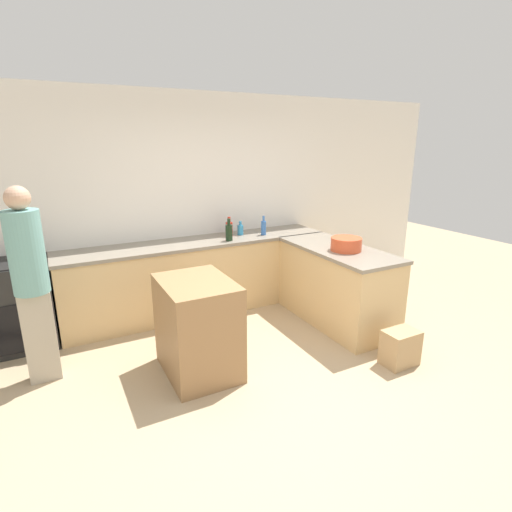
% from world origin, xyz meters
% --- Properties ---
extents(ground_plane, '(14.00, 14.00, 0.00)m').
position_xyz_m(ground_plane, '(0.00, 0.00, 0.00)').
color(ground_plane, tan).
extents(wall_back, '(8.00, 0.06, 2.70)m').
position_xyz_m(wall_back, '(0.00, 2.30, 1.35)').
color(wall_back, white).
rests_on(wall_back, ground_plane).
extents(counter_back, '(3.34, 0.64, 0.92)m').
position_xyz_m(counter_back, '(0.00, 1.97, 0.46)').
color(counter_back, '#D6B27A').
rests_on(counter_back, ground_plane).
extents(counter_peninsula, '(0.69, 1.57, 0.92)m').
position_xyz_m(counter_peninsula, '(1.33, 0.89, 0.46)').
color(counter_peninsula, '#D6B27A').
rests_on(counter_peninsula, ground_plane).
extents(range_oven, '(0.71, 0.62, 0.93)m').
position_xyz_m(range_oven, '(-2.03, 1.96, 0.46)').
color(range_oven, black).
rests_on(range_oven, ground_plane).
extents(island_table, '(0.62, 0.81, 0.90)m').
position_xyz_m(island_table, '(-0.52, 0.61, 0.45)').
color(island_table, '#997047').
rests_on(island_table, ground_plane).
extents(mixing_bowl, '(0.34, 0.34, 0.15)m').
position_xyz_m(mixing_bowl, '(1.32, 0.76, 0.99)').
color(mixing_bowl, '#DB512D').
rests_on(mixing_bowl, counter_peninsula).
extents(hot_sauce_bottle, '(0.09, 0.09, 0.25)m').
position_xyz_m(hot_sauce_bottle, '(0.45, 2.03, 1.02)').
color(hot_sauce_bottle, red).
rests_on(hot_sauce_bottle, counter_back).
extents(water_bottle_blue, '(0.07, 0.07, 0.25)m').
position_xyz_m(water_bottle_blue, '(0.88, 1.88, 1.02)').
color(water_bottle_blue, '#386BB7').
rests_on(water_bottle_blue, counter_back).
extents(wine_bottle_dark, '(0.09, 0.09, 0.28)m').
position_xyz_m(wine_bottle_dark, '(0.34, 1.80, 1.03)').
color(wine_bottle_dark, black).
rests_on(wine_bottle_dark, counter_back).
extents(dish_soap_bottle, '(0.08, 0.08, 0.18)m').
position_xyz_m(dish_soap_bottle, '(0.60, 2.02, 0.99)').
color(dish_soap_bottle, '#338CBF').
rests_on(dish_soap_bottle, counter_back).
extents(person_by_range, '(0.29, 0.29, 1.77)m').
position_xyz_m(person_by_range, '(-1.81, 1.15, 0.98)').
color(person_by_range, '#ADA38E').
rests_on(person_by_range, ground_plane).
extents(paper_bag, '(0.34, 0.24, 0.35)m').
position_xyz_m(paper_bag, '(1.26, -0.19, 0.18)').
color(paper_bag, tan).
rests_on(paper_bag, ground_plane).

